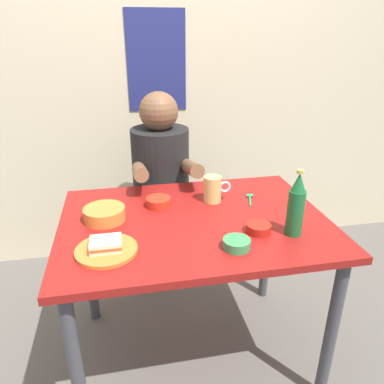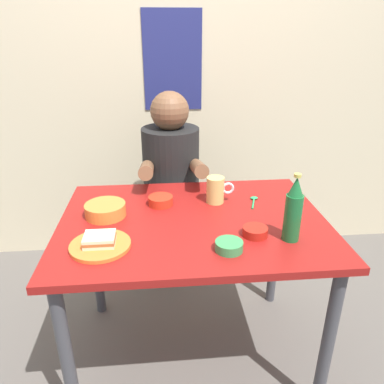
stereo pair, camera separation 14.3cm
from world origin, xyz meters
The scene contains 14 objects.
ground_plane centered at (0.00, 0.00, 0.00)m, with size 6.00×6.00×0.00m, color #59544F.
wall_back centered at (0.00, 1.05, 1.30)m, with size 4.40×0.09×2.60m.
dining_table centered at (0.00, 0.00, 0.65)m, with size 1.10×0.80×0.74m.
stool centered at (-0.07, 0.63, 0.35)m, with size 0.34×0.34×0.45m.
person_seated centered at (-0.07, 0.62, 0.77)m, with size 0.33×0.56×0.72m.
plate_orange centered at (-0.35, -0.19, 0.75)m, with size 0.22×0.22×0.01m, color orange.
sandwich centered at (-0.35, -0.19, 0.77)m, with size 0.11×0.09×0.04m.
beer_mug centered at (0.12, 0.15, 0.80)m, with size 0.13×0.08×0.12m.
beer_bottle centered at (0.35, -0.19, 0.86)m, with size 0.06×0.06×0.26m.
sauce_bowl_chili centered at (-0.13, 0.15, 0.76)m, with size 0.11×0.11×0.04m.
soup_bowl_orange centered at (-0.36, 0.06, 0.77)m, with size 0.17×0.17×0.05m.
sambal_bowl_red centered at (0.22, -0.16, 0.76)m, with size 0.10×0.10×0.03m.
dip_bowl_green centered at (0.10, -0.25, 0.76)m, with size 0.10×0.10×0.03m.
spoon centered at (0.29, 0.15, 0.75)m, with size 0.06×0.12×0.01m.
Camera 2 is at (-0.13, -1.35, 1.46)m, focal length 34.30 mm.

